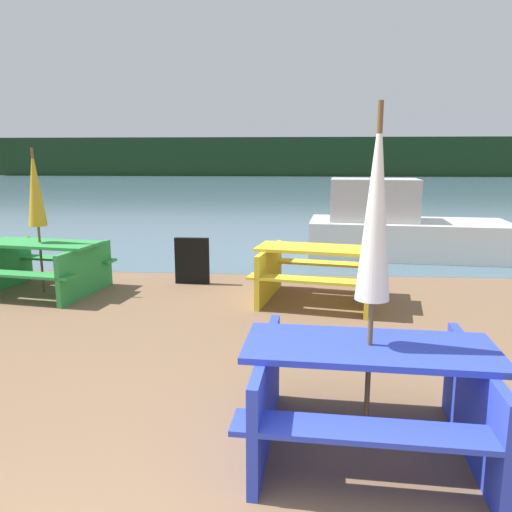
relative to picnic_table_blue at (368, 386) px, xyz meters
The scene contains 9 objects.
water 30.25m from the picnic_table_blue, 92.59° to the left, with size 60.00×50.00×0.00m.
far_treeline 50.25m from the picnic_table_blue, 91.56° to the left, with size 80.00×1.60×4.00m.
picnic_table_blue is the anchor object (origin of this frame).
picnic_table_yellow 3.63m from the picnic_table_blue, 92.37° to the left, with size 1.94×1.69×0.78m.
picnic_table_green 5.73m from the picnic_table_blue, 138.18° to the left, with size 1.94×1.64×0.77m.
umbrella_white 1.24m from the picnic_table_blue, 90.00° to the left, with size 0.23×0.23×2.36m.
umbrella_gold 5.84m from the picnic_table_blue, 138.18° to the left, with size 0.26×0.26×2.15m.
boat 7.27m from the picnic_table_blue, 76.75° to the left, with size 4.09×2.03×1.58m.
signboard 4.99m from the picnic_table_blue, 115.19° to the left, with size 0.55×0.08×0.75m.
Camera 1 is at (0.82, -1.31, 2.02)m, focal length 35.00 mm.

